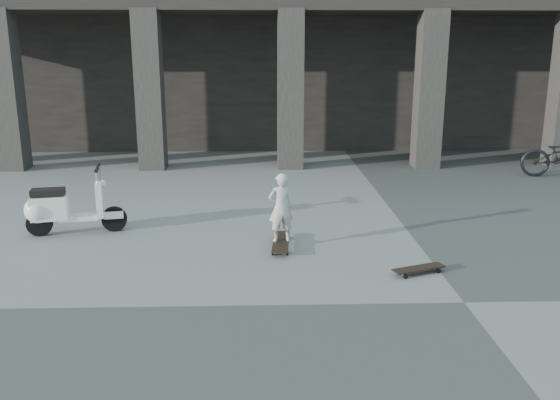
{
  "coord_description": "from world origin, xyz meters",
  "views": [
    {
      "loc": [
        -2.53,
        -6.79,
        3.14
      ],
      "look_at": [
        -2.24,
        2.67,
        0.65
      ],
      "focal_mm": 38.0,
      "sensor_mm": 36.0,
      "label": 1
    }
  ],
  "objects_px": {
    "longboard": "(281,242)",
    "child": "(281,208)",
    "skateboard_spare": "(419,269)",
    "scooter": "(58,208)"
  },
  "relations": [
    {
      "from": "skateboard_spare",
      "to": "child",
      "type": "xyz_separation_m",
      "value": [
        -1.91,
        1.19,
        0.59
      ]
    },
    {
      "from": "longboard",
      "to": "scooter",
      "type": "xyz_separation_m",
      "value": [
        -3.75,
        0.79,
        0.37
      ]
    },
    {
      "from": "longboard",
      "to": "child",
      "type": "distance_m",
      "value": 0.57
    },
    {
      "from": "skateboard_spare",
      "to": "longboard",
      "type": "bearing_deg",
      "value": 127.44
    },
    {
      "from": "child",
      "to": "scooter",
      "type": "bearing_deg",
      "value": -24.39
    },
    {
      "from": "longboard",
      "to": "child",
      "type": "height_order",
      "value": "child"
    },
    {
      "from": "longboard",
      "to": "skateboard_spare",
      "type": "bearing_deg",
      "value": -117.69
    },
    {
      "from": "skateboard_spare",
      "to": "scooter",
      "type": "relative_size",
      "value": 0.49
    },
    {
      "from": "longboard",
      "to": "skateboard_spare",
      "type": "distance_m",
      "value": 2.25
    },
    {
      "from": "skateboard_spare",
      "to": "child",
      "type": "distance_m",
      "value": 2.33
    }
  ]
}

